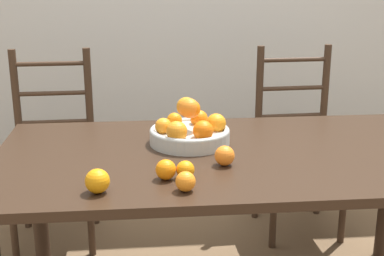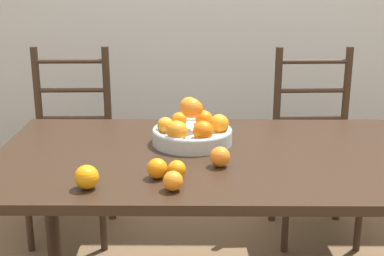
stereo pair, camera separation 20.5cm
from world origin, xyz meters
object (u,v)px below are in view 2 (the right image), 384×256
Objects in this scene: orange_loose_1 at (87,177)px; orange_loose_3 at (157,168)px; orange_loose_0 at (177,169)px; chair_left at (71,151)px; chair_right at (315,152)px; fruit_bowl at (192,130)px; orange_loose_4 at (173,181)px; orange_loose_2 at (220,157)px.

orange_loose_3 is (0.22, 0.09, -0.00)m from orange_loose_1.
chair_left reaches higher than orange_loose_0.
chair_right is at bearing 55.47° from orange_loose_0.
orange_loose_4 is at bearing -97.09° from fruit_bowl.
orange_loose_1 is at bearing -155.01° from orange_loose_2.
fruit_bowl is 4.95× the size of orange_loose_4.
orange_loose_1 is at bearing -75.50° from chair_left.
orange_loose_2 is 0.07× the size of chair_right.
orange_loose_3 is at bearing 22.43° from orange_loose_1.
chair_right is at bearing 58.77° from orange_loose_2.
chair_left reaches higher than fruit_bowl.
orange_loose_2 is at bearing -123.69° from chair_right.
orange_loose_4 is at bearing -2.83° from orange_loose_1.
orange_loose_4 is 0.06× the size of chair_left.
fruit_bowl is 0.38m from orange_loose_0.
orange_loose_1 is 1.21× the size of orange_loose_4.
chair_left is (-0.54, 1.03, -0.30)m from orange_loose_3.
orange_loose_0 is 1.23m from chair_left.
orange_loose_4 is (-0.01, -0.11, 0.00)m from orange_loose_0.
chair_right is (0.77, 1.03, -0.30)m from orange_loose_3.
orange_loose_4 is 1.37m from chair_right.
orange_loose_2 is at bearing -68.90° from fruit_bowl.
orange_loose_4 is at bearing -126.28° from orange_loose_2.
fruit_bowl is 0.48m from orange_loose_4.
chair_left is 1.00× the size of chair_right.
orange_loose_3 is at bearing 118.82° from orange_loose_4.
chair_left is at bearing 117.95° from orange_loose_4.
orange_loose_2 is 1.23m from chair_left.
orange_loose_3 is at bearing -107.41° from fruit_bowl.
orange_loose_1 is 1.20m from chair_left.
fruit_bowl reaches higher than orange_loose_1.
orange_loose_2 is 0.25m from orange_loose_3.
chair_left reaches higher than orange_loose_3.
orange_loose_2 is 0.27m from orange_loose_4.
fruit_bowl is at bearing 53.99° from orange_loose_1.
orange_loose_4 is (-0.06, -0.48, -0.02)m from fruit_bowl.
orange_loose_3 is 1.06× the size of orange_loose_4.
orange_loose_1 is at bearing 177.17° from orange_loose_4.
orange_loose_1 is at bearing -126.01° from fruit_bowl.
chair_right is at bearing 53.08° from orange_loose_3.
orange_loose_1 is 0.08× the size of chair_left.
orange_loose_2 is at bearing -51.80° from chair_left.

